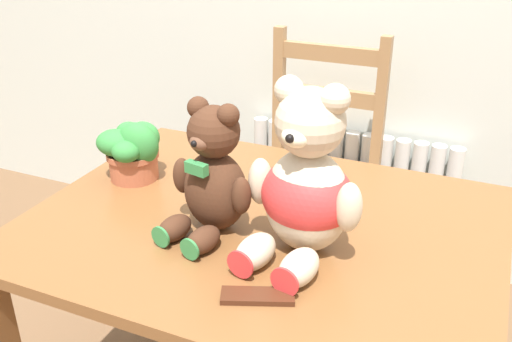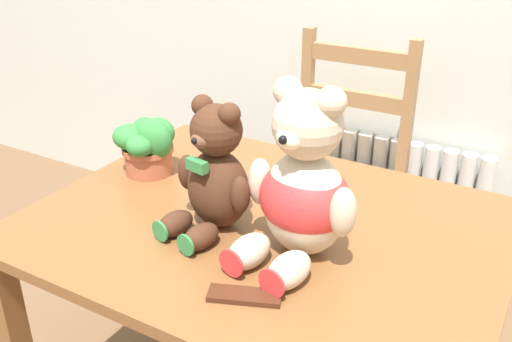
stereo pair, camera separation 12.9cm
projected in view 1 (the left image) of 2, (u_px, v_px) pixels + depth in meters
The scene contains 7 objects.
radiator at pixel (348, 202), 2.46m from camera, with size 0.89×0.10×0.58m.
dining_table at pixel (262, 255), 1.47m from camera, with size 1.15×0.89×0.71m.
wooden_chair_behind at pixel (315, 174), 2.18m from camera, with size 0.44×0.39×1.01m.
teddy_bear_left at pixel (212, 177), 1.33m from camera, with size 0.23×0.25×0.32m.
teddy_bear_right at pixel (305, 187), 1.24m from camera, with size 0.28×0.31×0.40m.
potted_plant at pixel (132, 149), 1.60m from camera, with size 0.18×0.17×0.17m.
chocolate_bar at pixel (258, 296), 1.14m from camera, with size 0.15×0.05×0.01m, color #472314.
Camera 1 is at (0.48, -0.69, 1.44)m, focal length 40.00 mm.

